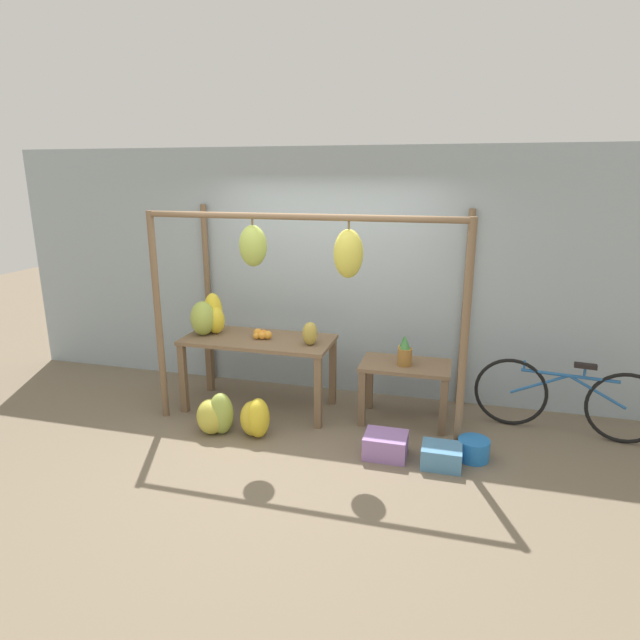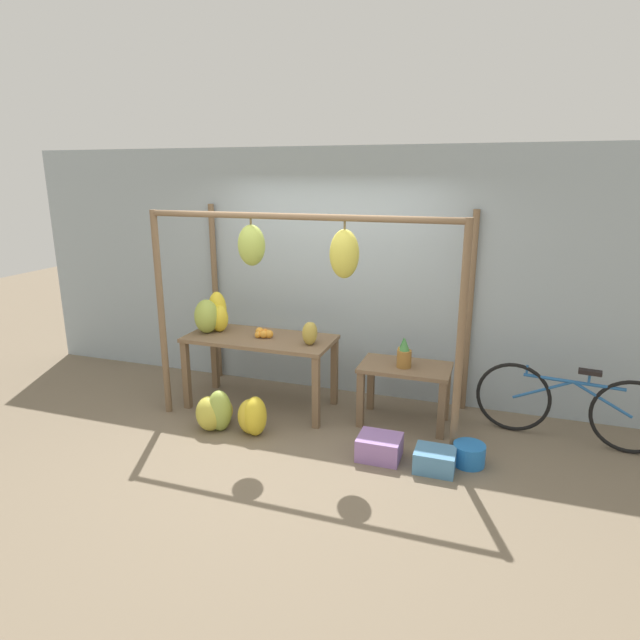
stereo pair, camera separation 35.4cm
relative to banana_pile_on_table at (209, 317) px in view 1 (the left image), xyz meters
The scene contains 15 objects.
ground_plane 1.75m from the banana_pile_on_table, 33.89° to the right, with size 20.00×20.00×0.00m, color #756651.
shop_wall_back 1.46m from the banana_pile_on_table, 31.09° to the left, with size 8.00×0.08×2.80m.
stall_awning 1.37m from the banana_pile_on_table, 12.23° to the right, with size 3.10×1.28×2.16m.
display_table_main 0.66m from the banana_pile_on_table, ahead, with size 1.60×0.72×0.80m.
display_table_side 2.22m from the banana_pile_on_table, ahead, with size 0.91×0.55×0.63m.
banana_pile_on_table is the anchor object (origin of this frame).
orange_pile 0.64m from the banana_pile_on_table, ahead, with size 0.22×0.16×0.09m.
pineapple_cluster 2.16m from the banana_pile_on_table, ahead, with size 0.15×0.16×0.31m.
banana_pile_ground_left 1.13m from the banana_pile_on_table, 61.65° to the right, with size 0.45×0.50×0.43m.
banana_pile_ground_right 1.32m from the banana_pile_on_table, 40.61° to the right, with size 0.32×0.28×0.41m.
fruit_crate_white 2.38m from the banana_pile_on_table, 19.24° to the right, with size 0.39×0.32×0.21m.
blue_bucket 3.05m from the banana_pile_on_table, 11.44° to the right, with size 0.28×0.28×0.19m.
parked_bicycle 3.78m from the banana_pile_on_table, ahead, with size 1.74×0.26×0.75m.
papaya_pile 1.19m from the banana_pile_on_table, ahead, with size 0.17×0.23×0.24m.
fruit_crate_purple 2.84m from the banana_pile_on_table, 16.68° to the right, with size 0.35×0.29×0.19m.
Camera 1 is at (1.45, -4.34, 2.51)m, focal length 30.00 mm.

